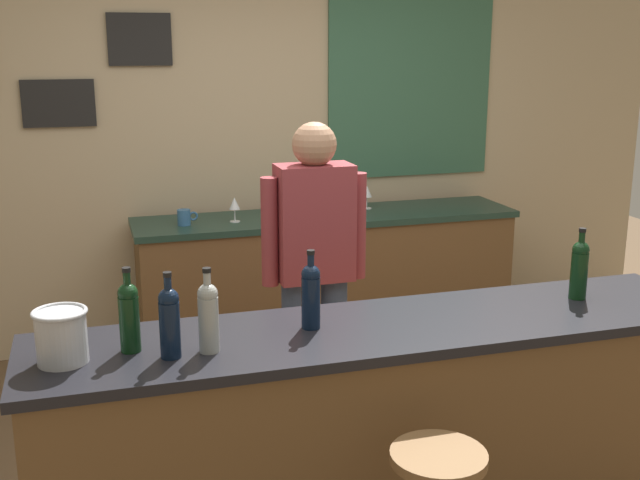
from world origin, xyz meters
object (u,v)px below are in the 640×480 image
object	(u,v)px
ice_bucket	(61,335)
wine_glass_a	(235,204)
wine_bottle_e	(579,267)
bartender	(315,264)
wine_bottle_a	(129,314)
wine_bottle_d	(311,294)
wine_glass_c	(367,192)
wine_bottle_b	(169,320)
coffee_mug	(184,217)
wine_glass_b	(326,200)
wine_bottle_c	(208,315)

from	to	relation	value
ice_bucket	wine_glass_a	bearing A→B (deg)	64.29
wine_bottle_e	bartender	bearing A→B (deg)	140.26
wine_bottle_a	wine_bottle_d	size ratio (longest dim) A/B	1.00
wine_glass_c	wine_bottle_b	bearing A→B (deg)	-124.60
wine_bottle_b	wine_glass_a	xyz separation A→B (m)	(0.62, 2.09, -0.05)
wine_glass_a	coffee_mug	bearing A→B (deg)	179.38
ice_bucket	wine_glass_a	size ratio (longest dim) A/B	1.21
ice_bucket	wine_glass_c	size ratio (longest dim) A/B	1.21
wine_bottle_b	wine_glass_b	distance (m)	2.40
wine_bottle_a	coffee_mug	xyz separation A→B (m)	(0.44, 2.00, -0.11)
wine_glass_a	wine_glass_b	xyz separation A→B (m)	(0.58, -0.02, 0.00)
wine_bottle_e	wine_glass_c	size ratio (longest dim) A/B	1.97
wine_bottle_b	wine_glass_b	xyz separation A→B (m)	(1.21, 2.07, -0.05)
bartender	wine_bottle_e	distance (m)	1.22
wine_bottle_b	wine_bottle_e	size ratio (longest dim) A/B	1.00
ice_bucket	coffee_mug	world-z (taller)	ice_bucket
wine_glass_b	wine_glass_c	bearing A→B (deg)	25.15
wine_bottle_e	coffee_mug	world-z (taller)	wine_bottle_e
wine_bottle_a	wine_glass_a	world-z (taller)	wine_bottle_a
wine_bottle_b	wine_bottle_e	distance (m)	1.73
wine_bottle_e	wine_glass_b	world-z (taller)	wine_bottle_e
bartender	wine_bottle_e	world-z (taller)	bartender
wine_bottle_c	wine_bottle_b	bearing A→B (deg)	-174.75
ice_bucket	wine_glass_a	distance (m)	2.26
wine_bottle_d	wine_glass_c	bearing A→B (deg)	64.57
coffee_mug	wine_bottle_a	bearing A→B (deg)	-102.52
wine_bottle_a	wine_bottle_e	size ratio (longest dim) A/B	1.00
wine_bottle_c	wine_bottle_d	size ratio (longest dim) A/B	1.00
wine_bottle_c	wine_glass_c	bearing A→B (deg)	57.67
wine_glass_b	wine_glass_c	distance (m)	0.37
ice_bucket	wine_glass_c	bearing A→B (deg)	48.88
wine_glass_b	wine_glass_a	bearing A→B (deg)	178.27
bartender	wine_glass_c	bearing A→B (deg)	60.16
wine_bottle_e	ice_bucket	world-z (taller)	wine_bottle_e
wine_glass_a	wine_bottle_e	bearing A→B (deg)	-60.46
wine_bottle_c	wine_glass_a	distance (m)	2.14
bartender	wine_bottle_c	world-z (taller)	bartender
wine_bottle_c	wine_bottle_e	world-z (taller)	same
wine_bottle_b	wine_bottle_d	bearing A→B (deg)	13.96
bartender	wine_bottle_e	xyz separation A→B (m)	(0.93, -0.78, 0.12)
wine_glass_c	coffee_mug	world-z (taller)	wine_glass_c
wine_bottle_e	wine_glass_b	xyz separation A→B (m)	(-0.52, 1.93, -0.05)
bartender	wine_bottle_e	size ratio (longest dim) A/B	5.29
bartender	wine_glass_b	size ratio (longest dim) A/B	10.45
wine_bottle_a	coffee_mug	size ratio (longest dim) A/B	2.45
wine_bottle_e	wine_glass_a	world-z (taller)	wine_bottle_e
wine_bottle_e	wine_glass_a	distance (m)	2.24
wine_bottle_d	ice_bucket	world-z (taller)	wine_bottle_d
bartender	wine_glass_a	size ratio (longest dim) A/B	10.45
wine_bottle_a	ice_bucket	size ratio (longest dim) A/B	1.63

